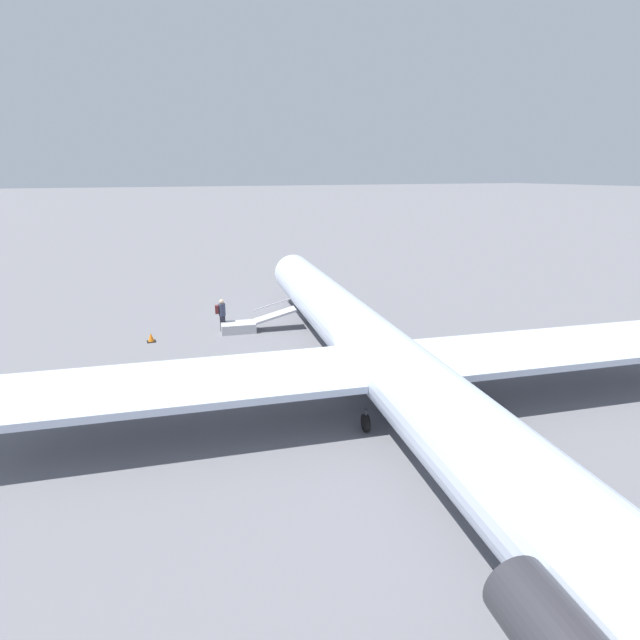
% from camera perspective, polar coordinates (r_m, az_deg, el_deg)
% --- Properties ---
extents(ground_plane, '(600.00, 600.00, 0.00)m').
position_cam_1_polar(ground_plane, '(19.67, 5.39, -8.10)').
color(ground_plane, slate).
extents(airplane_main, '(35.07, 27.35, 6.32)m').
position_cam_1_polar(airplane_main, '(18.12, 6.56, -3.90)').
color(airplane_main, silver).
rests_on(airplane_main, ground).
extents(boarding_stairs, '(1.65, 4.13, 1.61)m').
position_cam_1_polar(boarding_stairs, '(26.90, -8.46, -0.54)').
color(boarding_stairs, '#B2B2B7').
rests_on(boarding_stairs, ground).
extents(passenger, '(0.38, 0.56, 1.74)m').
position_cam_1_polar(passenger, '(27.01, -11.19, 0.81)').
color(passenger, '#23232D').
rests_on(passenger, ground).
extents(traffic_cone_near_stairs, '(0.42, 0.42, 0.47)m').
position_cam_1_polar(traffic_cone_near_stairs, '(26.41, -18.75, -1.93)').
color(traffic_cone_near_stairs, black).
rests_on(traffic_cone_near_stairs, ground).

